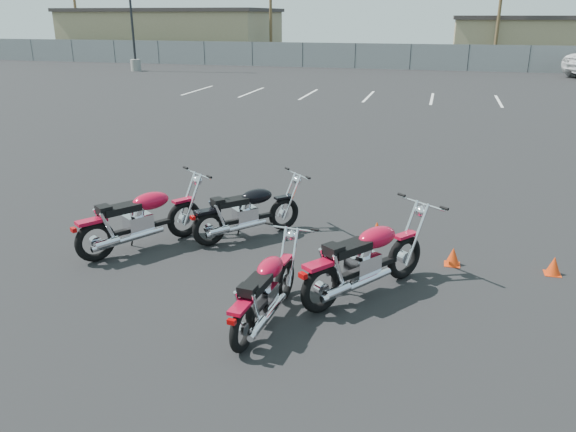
% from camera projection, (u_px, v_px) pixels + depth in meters
% --- Properties ---
extents(ground, '(120.00, 120.00, 0.00)m').
position_uv_depth(ground, '(266.00, 266.00, 8.88)').
color(ground, black).
rests_on(ground, ground).
extents(motorcycle_front_red, '(1.73, 2.19, 1.16)m').
position_uv_depth(motorcycle_front_red, '(141.00, 219.00, 9.36)').
color(motorcycle_front_red, black).
rests_on(motorcycle_front_red, ground).
extents(motorcycle_second_black, '(1.79, 1.85, 1.06)m').
position_uv_depth(motorcycle_second_black, '(247.00, 212.00, 9.85)').
color(motorcycle_second_black, black).
rests_on(motorcycle_second_black, ground).
extents(motorcycle_third_red, '(1.81, 2.18, 1.18)m').
position_uv_depth(motorcycle_third_red, '(366.00, 260.00, 7.80)').
color(motorcycle_third_red, black).
rests_on(motorcycle_third_red, ground).
extents(motorcycle_rear_red, '(0.78, 2.03, 0.99)m').
position_uv_depth(motorcycle_rear_red, '(266.00, 291.00, 7.10)').
color(motorcycle_rear_red, black).
rests_on(motorcycle_rear_red, ground).
extents(training_cone_near, '(0.24, 0.24, 0.29)m').
position_uv_depth(training_cone_near, '(453.00, 256.00, 8.87)').
color(training_cone_near, red).
rests_on(training_cone_near, ground).
extents(training_cone_far, '(0.24, 0.24, 0.29)m').
position_uv_depth(training_cone_far, '(554.00, 266.00, 8.55)').
color(training_cone_far, red).
rests_on(training_cone_far, ground).
extents(training_cone_extra, '(0.22, 0.22, 0.27)m').
position_uv_depth(training_cone_extra, '(377.00, 229.00, 10.04)').
color(training_cone_extra, red).
rests_on(training_cone_extra, ground).
extents(light_pole_west, '(0.80, 0.70, 10.68)m').
position_uv_depth(light_pole_west, '(133.00, 29.00, 38.74)').
color(light_pole_west, gray).
rests_on(light_pole_west, ground).
extents(chainlink_fence, '(80.06, 0.06, 1.80)m').
position_uv_depth(chainlink_fence, '(410.00, 57.00, 40.36)').
color(chainlink_fence, slate).
rests_on(chainlink_fence, ground).
extents(tan_building_west, '(18.40, 10.40, 4.30)m').
position_uv_depth(tan_building_west, '(173.00, 33.00, 51.72)').
color(tan_building_west, '#8C7F5A').
rests_on(tan_building_west, ground).
extents(tan_building_east, '(14.40, 9.40, 3.70)m').
position_uv_depth(tan_building_east, '(543.00, 39.00, 45.75)').
color(tan_building_east, '#8C7F5A').
rests_on(tan_building_east, ground).
extents(utility_pole_a, '(1.80, 0.24, 9.00)m').
position_uv_depth(utility_pole_a, '(75.00, 4.00, 50.11)').
color(utility_pole_a, '#4E3C24').
rests_on(utility_pole_a, ground).
extents(utility_pole_b, '(1.80, 0.24, 9.00)m').
position_uv_depth(utility_pole_b, '(271.00, 3.00, 46.58)').
color(utility_pole_b, '#4E3C24').
rests_on(utility_pole_b, ground).
extents(utility_pole_c, '(1.80, 0.24, 9.00)m').
position_uv_depth(utility_pole_c, '(501.00, 1.00, 41.24)').
color(utility_pole_c, '#4E3C24').
rests_on(utility_pole_c, ground).
extents(parking_line_stripes, '(15.12, 4.00, 0.01)m').
position_uv_depth(parking_line_stripes, '(338.00, 95.00, 27.66)').
color(parking_line_stripes, silver).
rests_on(parking_line_stripes, ground).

